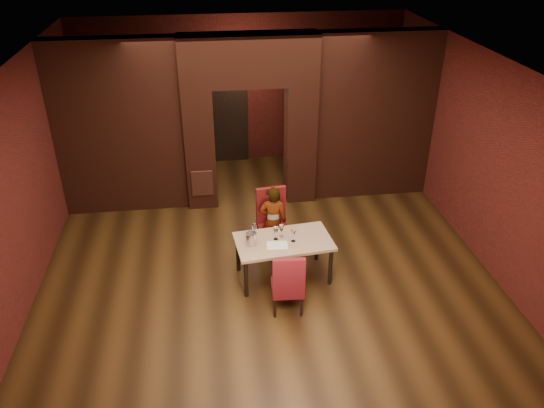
{
  "coord_description": "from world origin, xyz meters",
  "views": [
    {
      "loc": [
        -0.82,
        -7.24,
        5.06
      ],
      "look_at": [
        0.14,
        0.0,
        0.97
      ],
      "focal_mm": 35.0,
      "sensor_mm": 36.0,
      "label": 1
    }
  ],
  "objects_px": {
    "chair_near": "(287,280)",
    "water_bottle": "(254,232)",
    "wine_glass_a": "(276,233)",
    "wine_bucket": "(251,239)",
    "dining_table": "(283,259)",
    "wine_glass_c": "(293,236)",
    "potted_plant": "(308,237)",
    "person_seated": "(273,222)",
    "chair_far": "(274,223)",
    "wine_glass_b": "(281,231)"
  },
  "relations": [
    {
      "from": "chair_far",
      "to": "chair_near",
      "type": "distance_m",
      "value": 1.49
    },
    {
      "from": "chair_far",
      "to": "wine_glass_b",
      "type": "relative_size",
      "value": 5.48
    },
    {
      "from": "person_seated",
      "to": "wine_glass_c",
      "type": "relative_size",
      "value": 6.4
    },
    {
      "from": "chair_far",
      "to": "water_bottle",
      "type": "xyz_separation_m",
      "value": [
        -0.39,
        -0.69,
        0.28
      ]
    },
    {
      "from": "chair_far",
      "to": "chair_near",
      "type": "relative_size",
      "value": 1.1
    },
    {
      "from": "chair_far",
      "to": "person_seated",
      "type": "distance_m",
      "value": 0.13
    },
    {
      "from": "chair_far",
      "to": "wine_glass_c",
      "type": "height_order",
      "value": "chair_far"
    },
    {
      "from": "wine_glass_b",
      "to": "water_bottle",
      "type": "xyz_separation_m",
      "value": [
        -0.42,
        -0.06,
        0.05
      ]
    },
    {
      "from": "dining_table",
      "to": "person_seated",
      "type": "xyz_separation_m",
      "value": [
        -0.08,
        0.65,
        0.28
      ]
    },
    {
      "from": "wine_glass_a",
      "to": "water_bottle",
      "type": "xyz_separation_m",
      "value": [
        -0.32,
        0.01,
        0.05
      ]
    },
    {
      "from": "chair_far",
      "to": "potted_plant",
      "type": "relative_size",
      "value": 2.93
    },
    {
      "from": "wine_glass_c",
      "to": "person_seated",
      "type": "bearing_deg",
      "value": 107.37
    },
    {
      "from": "wine_glass_c",
      "to": "chair_near",
      "type": "bearing_deg",
      "value": -105.81
    },
    {
      "from": "wine_glass_c",
      "to": "potted_plant",
      "type": "distance_m",
      "value": 1.09
    },
    {
      "from": "wine_glass_a",
      "to": "wine_glass_b",
      "type": "relative_size",
      "value": 1.05
    },
    {
      "from": "person_seated",
      "to": "potted_plant",
      "type": "height_order",
      "value": "person_seated"
    },
    {
      "from": "person_seated",
      "to": "wine_glass_b",
      "type": "xyz_separation_m",
      "value": [
        0.06,
        -0.54,
        0.15
      ]
    },
    {
      "from": "wine_bucket",
      "to": "wine_glass_c",
      "type": "bearing_deg",
      "value": 0.62
    },
    {
      "from": "water_bottle",
      "to": "person_seated",
      "type": "bearing_deg",
      "value": 58.88
    },
    {
      "from": "chair_far",
      "to": "water_bottle",
      "type": "relative_size",
      "value": 3.61
    },
    {
      "from": "person_seated",
      "to": "wine_glass_c",
      "type": "distance_m",
      "value": 0.74
    },
    {
      "from": "chair_near",
      "to": "wine_glass_c",
      "type": "relative_size",
      "value": 5.04
    },
    {
      "from": "wine_bucket",
      "to": "potted_plant",
      "type": "bearing_deg",
      "value": 39.06
    },
    {
      "from": "person_seated",
      "to": "potted_plant",
      "type": "bearing_deg",
      "value": -161.44
    },
    {
      "from": "dining_table",
      "to": "person_seated",
      "type": "bearing_deg",
      "value": 90.84
    },
    {
      "from": "chair_near",
      "to": "wine_glass_c",
      "type": "bearing_deg",
      "value": -102.06
    },
    {
      "from": "chair_far",
      "to": "person_seated",
      "type": "height_order",
      "value": "person_seated"
    },
    {
      "from": "wine_bucket",
      "to": "person_seated",
      "type": "bearing_deg",
      "value": 59.17
    },
    {
      "from": "dining_table",
      "to": "chair_near",
      "type": "bearing_deg",
      "value": -100.23
    },
    {
      "from": "wine_bucket",
      "to": "potted_plant",
      "type": "height_order",
      "value": "wine_bucket"
    },
    {
      "from": "chair_far",
      "to": "dining_table",
      "type": "bearing_deg",
      "value": -93.4
    },
    {
      "from": "wine_glass_b",
      "to": "wine_glass_a",
      "type": "bearing_deg",
      "value": -144.68
    },
    {
      "from": "wine_glass_c",
      "to": "wine_bucket",
      "type": "bearing_deg",
      "value": -179.38
    },
    {
      "from": "wine_glass_b",
      "to": "wine_glass_c",
      "type": "distance_m",
      "value": 0.22
    },
    {
      "from": "chair_near",
      "to": "wine_glass_b",
      "type": "height_order",
      "value": "chair_near"
    },
    {
      "from": "potted_plant",
      "to": "wine_glass_b",
      "type": "bearing_deg",
      "value": -129.46
    },
    {
      "from": "chair_far",
      "to": "wine_glass_a",
      "type": "distance_m",
      "value": 0.75
    },
    {
      "from": "chair_near",
      "to": "person_seated",
      "type": "relative_size",
      "value": 0.79
    },
    {
      "from": "wine_bucket",
      "to": "water_bottle",
      "type": "height_order",
      "value": "water_bottle"
    },
    {
      "from": "chair_near",
      "to": "wine_bucket",
      "type": "height_order",
      "value": "chair_near"
    },
    {
      "from": "dining_table",
      "to": "wine_glass_a",
      "type": "height_order",
      "value": "wine_glass_a"
    },
    {
      "from": "person_seated",
      "to": "wine_bucket",
      "type": "height_order",
      "value": "person_seated"
    },
    {
      "from": "potted_plant",
      "to": "water_bottle",
      "type": "bearing_deg",
      "value": -143.07
    },
    {
      "from": "chair_near",
      "to": "chair_far",
      "type": "bearing_deg",
      "value": -86.73
    },
    {
      "from": "chair_near",
      "to": "wine_glass_a",
      "type": "height_order",
      "value": "chair_near"
    },
    {
      "from": "wine_glass_b",
      "to": "wine_glass_c",
      "type": "bearing_deg",
      "value": -44.38
    },
    {
      "from": "person_seated",
      "to": "wine_bucket",
      "type": "xyz_separation_m",
      "value": [
        -0.42,
        -0.7,
        0.15
      ]
    },
    {
      "from": "chair_near",
      "to": "water_bottle",
      "type": "relative_size",
      "value": 3.27
    },
    {
      "from": "dining_table",
      "to": "wine_bucket",
      "type": "bearing_deg",
      "value": 179.77
    },
    {
      "from": "wine_glass_a",
      "to": "water_bottle",
      "type": "bearing_deg",
      "value": 178.26
    }
  ]
}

